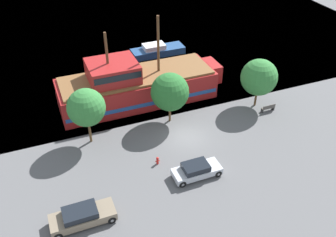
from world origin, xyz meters
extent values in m
plane|color=#5B5B5E|center=(0.00, 0.00, 0.00)|extent=(160.00, 160.00, 0.00)
plane|color=teal|center=(0.00, 44.00, 0.00)|extent=(80.00, 80.00, 0.00)
cube|color=#A31E1E|center=(-2.44, 8.32, 1.51)|extent=(17.42, 5.69, 3.02)
cube|color=#234C93|center=(-2.44, 8.32, 1.06)|extent=(17.07, 5.77, 0.45)
cube|color=#A31E1E|center=(6.87, 8.32, 1.96)|extent=(1.40, 3.13, 2.12)
cube|color=brown|center=(-2.44, 8.32, 3.15)|extent=(16.72, 5.24, 0.25)
cube|color=#A31E1E|center=(-5.06, 8.32, 4.26)|extent=(5.23, 4.55, 1.97)
cube|color=black|center=(-5.06, 8.32, 4.55)|extent=(4.96, 4.61, 0.71)
cylinder|color=#4C331E|center=(0.17, 8.32, 6.45)|extent=(0.28, 0.28, 6.36)
cylinder|color=#4C331E|center=(-5.49, 8.32, 5.97)|extent=(0.28, 0.28, 5.40)
cube|color=navy|center=(3.90, 18.69, 0.47)|extent=(7.46, 2.48, 0.94)
cube|color=silver|center=(3.34, 18.69, 1.27)|extent=(2.98, 1.94, 0.66)
cube|color=black|center=(4.23, 18.69, 1.27)|extent=(0.12, 1.74, 0.53)
cube|color=#7F705B|center=(-11.73, -6.84, 0.58)|extent=(4.95, 1.88, 0.67)
cube|color=black|center=(-11.88, -6.84, 1.16)|extent=(2.57, 1.70, 0.50)
cylinder|color=black|center=(-9.71, -7.69, 0.33)|extent=(0.65, 0.22, 0.65)
cylinder|color=gray|center=(-9.71, -7.69, 0.33)|extent=(0.25, 0.25, 0.25)
cylinder|color=black|center=(-9.71, -5.99, 0.33)|extent=(0.65, 0.22, 0.65)
cylinder|color=gray|center=(-9.71, -5.99, 0.33)|extent=(0.25, 0.25, 0.25)
cylinder|color=black|center=(-13.75, -7.69, 0.33)|extent=(0.65, 0.22, 0.65)
cylinder|color=gray|center=(-13.75, -7.69, 0.33)|extent=(0.25, 0.25, 0.25)
cylinder|color=black|center=(-13.75, -5.99, 0.33)|extent=(0.65, 0.22, 0.65)
cylinder|color=gray|center=(-13.75, -5.99, 0.33)|extent=(0.25, 0.25, 0.25)
cube|color=#B7BCC6|center=(-1.48, -5.44, 0.53)|extent=(4.31, 1.75, 0.57)
cube|color=black|center=(-1.61, -5.44, 1.07)|extent=(2.24, 1.58, 0.52)
cylinder|color=black|center=(0.22, -6.22, 0.32)|extent=(0.65, 0.22, 0.65)
cylinder|color=gray|center=(0.22, -6.22, 0.32)|extent=(0.25, 0.25, 0.25)
cylinder|color=black|center=(0.22, -4.65, 0.32)|extent=(0.65, 0.22, 0.65)
cylinder|color=gray|center=(0.22, -4.65, 0.32)|extent=(0.25, 0.25, 0.25)
cylinder|color=black|center=(-3.18, -6.22, 0.32)|extent=(0.65, 0.22, 0.65)
cylinder|color=gray|center=(-3.18, -6.22, 0.32)|extent=(0.25, 0.25, 0.25)
cylinder|color=black|center=(-3.18, -4.65, 0.32)|extent=(0.65, 0.22, 0.65)
cylinder|color=gray|center=(-3.18, -4.65, 0.32)|extent=(0.25, 0.25, 0.25)
cylinder|color=red|center=(-4.13, -2.71, 0.28)|extent=(0.22, 0.22, 0.56)
sphere|color=red|center=(-4.13, -2.71, 0.64)|extent=(0.25, 0.25, 0.25)
cylinder|color=red|center=(-4.29, -2.71, 0.31)|extent=(0.10, 0.09, 0.09)
cylinder|color=red|center=(-3.97, -2.71, 0.31)|extent=(0.10, 0.09, 0.09)
cube|color=#4C4742|center=(10.14, 0.86, 0.42)|extent=(1.54, 0.45, 0.05)
cube|color=#4C4742|center=(10.14, 0.67, 0.65)|extent=(1.54, 0.06, 0.40)
cube|color=#2D2D2D|center=(9.43, 0.86, 0.20)|extent=(0.12, 0.36, 0.40)
cube|color=#2D2D2D|center=(10.85, 0.86, 0.20)|extent=(0.12, 0.36, 0.40)
cylinder|color=brown|center=(-9.06, 2.79, 1.23)|extent=(0.24, 0.24, 2.45)
sphere|color=#337A38|center=(-9.06, 2.79, 3.99)|extent=(3.62, 3.62, 3.62)
cylinder|color=brown|center=(-0.56, 3.15, 0.94)|extent=(0.24, 0.24, 1.89)
sphere|color=#286B2D|center=(-0.56, 3.15, 3.55)|extent=(3.92, 3.92, 3.92)
cylinder|color=brown|center=(9.48, 2.40, 0.93)|extent=(0.24, 0.24, 1.86)
sphere|color=#337A38|center=(9.48, 2.40, 3.55)|extent=(3.97, 3.97, 3.97)
camera|label=1|loc=(-12.70, -26.75, 23.19)|focal=40.00mm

